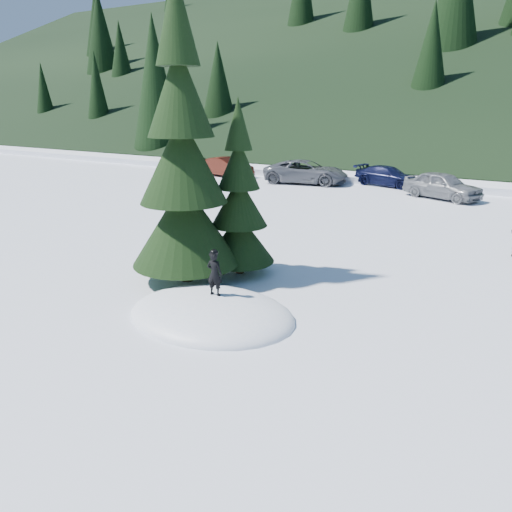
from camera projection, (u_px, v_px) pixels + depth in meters
The scene contains 11 objects.
ground at pixel (212, 316), 12.72m from camera, with size 200.00×200.00×0.00m, color white.
snow_mound at pixel (212, 316), 12.72m from camera, with size 4.48×3.52×0.96m, color white.
forest_hillside at pixel (504, 29), 53.23m from camera, with size 200.00×60.00×25.00m, color black, non-canonical shape.
spruce_tall at pixel (183, 171), 14.28m from camera, with size 3.20×3.20×8.60m.
spruce_short at pixel (239, 208), 15.30m from camera, with size 2.20×2.20×5.37m.
child_skier at pixel (215, 274), 12.66m from camera, with size 0.42×0.27×1.15m, color black.
car_0 at pixel (193, 162), 37.93m from camera, with size 1.80×4.46×1.52m, color black.
car_1 at pixel (227, 167), 35.79m from camera, with size 1.45×4.17×1.37m, color #3E140B.
car_2 at pixel (306, 172), 32.82m from camera, with size 2.52×5.47×1.52m, color #56585F.
car_3 at pixel (388, 176), 31.85m from camera, with size 1.75×4.31×1.25m, color black.
car_4 at pixel (443, 185), 27.67m from camera, with size 1.76×4.37×1.49m, color gray.
Camera 1 is at (6.97, -9.45, 5.26)m, focal length 35.00 mm.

